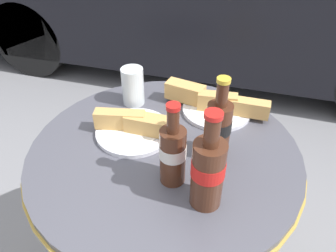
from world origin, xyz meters
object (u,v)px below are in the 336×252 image
(drinking_glass, at_px, (133,88))
(lunch_plate_near, at_px, (214,104))
(bistro_table, at_px, (165,186))
(cola_bottle_right, at_px, (218,128))
(lunch_plate_far, at_px, (136,127))
(cola_bottle_left, at_px, (173,153))
(cola_bottle_center, at_px, (208,171))

(drinking_glass, distance_m, lunch_plate_near, 0.26)
(bistro_table, xyz_separation_m, cola_bottle_right, (0.14, 0.01, 0.24))
(bistro_table, relative_size, cola_bottle_right, 3.34)
(bistro_table, height_order, lunch_plate_near, lunch_plate_near)
(bistro_table, bearing_deg, lunch_plate_far, 156.60)
(lunch_plate_near, bearing_deg, cola_bottle_left, -98.59)
(cola_bottle_center, distance_m, lunch_plate_far, 0.31)
(cola_bottle_right, relative_size, lunch_plate_far, 0.96)
(cola_bottle_right, bearing_deg, cola_bottle_left, -126.52)
(cola_bottle_left, distance_m, lunch_plate_far, 0.21)
(cola_bottle_right, height_order, lunch_plate_far, cola_bottle_right)
(cola_bottle_center, distance_m, drinking_glass, 0.45)
(cola_bottle_left, bearing_deg, lunch_plate_near, 81.41)
(bistro_table, distance_m, lunch_plate_near, 0.29)
(cola_bottle_right, distance_m, lunch_plate_near, 0.21)
(cola_bottle_left, xyz_separation_m, cola_bottle_center, (0.09, -0.04, 0.01))
(drinking_glass, relative_size, lunch_plate_near, 0.37)
(drinking_glass, height_order, lunch_plate_near, drinking_glass)
(cola_bottle_center, bearing_deg, drinking_glass, 131.65)
(cola_bottle_left, distance_m, cola_bottle_right, 0.14)
(bistro_table, distance_m, lunch_plate_far, 0.20)
(cola_bottle_right, bearing_deg, cola_bottle_center, -88.79)
(lunch_plate_near, bearing_deg, cola_bottle_right, -79.38)
(drinking_glass, height_order, lunch_plate_far, drinking_glass)
(bistro_table, height_order, lunch_plate_far, lunch_plate_far)
(cola_bottle_right, xyz_separation_m, lunch_plate_near, (-0.04, 0.20, -0.06))
(cola_bottle_left, bearing_deg, bistro_table, 116.74)
(lunch_plate_far, bearing_deg, lunch_plate_near, 41.62)
(bistro_table, xyz_separation_m, lunch_plate_far, (-0.10, 0.04, 0.17))
(cola_bottle_right, bearing_deg, lunch_plate_near, 100.62)
(drinking_glass, bearing_deg, lunch_plate_far, -67.20)
(drinking_glass, xyz_separation_m, lunch_plate_far, (0.06, -0.15, -0.03))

